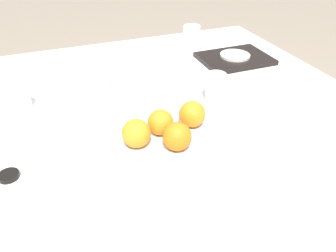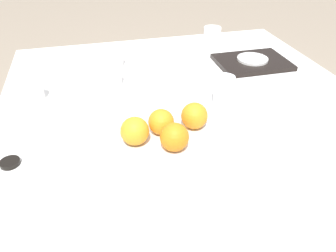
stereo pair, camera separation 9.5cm
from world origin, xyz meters
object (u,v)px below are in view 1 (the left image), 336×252
at_px(orange_2, 136,133).
at_px(soy_dish, 9,176).
at_px(cup_0, 19,100).
at_px(cup_2, 192,33).
at_px(water_glass, 215,88).
at_px(napkin, 60,111).
at_px(orange_3, 192,114).
at_px(orange_0, 177,137).
at_px(serving_tray, 235,59).
at_px(cup_3, 99,61).
at_px(orange_1, 161,122).
at_px(cup_1, 98,79).
at_px(fruit_platter, 168,137).
at_px(side_plate, 235,55).

height_order(orange_2, soy_dish, orange_2).
height_order(cup_0, cup_2, cup_2).
height_order(water_glass, napkin, water_glass).
height_order(orange_3, water_glass, water_glass).
bearing_deg(orange_2, soy_dish, 178.59).
distance_m(orange_0, cup_0, 0.59).
relative_size(serving_tray, cup_3, 4.04).
relative_size(orange_0, orange_1, 1.05).
relative_size(water_glass, napkin, 0.92).
xyz_separation_m(orange_1, water_glass, (0.25, 0.13, 0.00)).
bearing_deg(orange_1, cup_1, 106.52).
relative_size(cup_2, cup_3, 1.13).
xyz_separation_m(orange_0, orange_3, (0.09, 0.09, 0.00)).
bearing_deg(orange_3, fruit_platter, -164.91).
relative_size(cup_2, soy_dish, 1.61).
relative_size(cup_1, cup_3, 1.12).
bearing_deg(fruit_platter, napkin, 135.46).
xyz_separation_m(fruit_platter, napkin, (-0.28, 0.28, -0.01)).
xyz_separation_m(side_plate, cup_3, (-0.58, 0.13, 0.01)).
xyz_separation_m(orange_0, water_glass, (0.23, 0.22, -0.00)).
bearing_deg(orange_2, water_glass, 25.83).
bearing_deg(napkin, soy_dish, -119.32).
xyz_separation_m(fruit_platter, orange_3, (0.09, 0.02, 0.04)).
height_order(orange_2, cup_0, orange_2).
bearing_deg(soy_dish, cup_1, 51.78).
bearing_deg(side_plate, fruit_platter, -137.81).
xyz_separation_m(orange_0, cup_1, (-0.13, 0.46, -0.02)).
bearing_deg(cup_3, orange_1, -82.37).
relative_size(fruit_platter, water_glass, 2.79).
height_order(cup_1, soy_dish, cup_1).
xyz_separation_m(water_glass, cup_0, (-0.64, 0.20, -0.02)).
xyz_separation_m(orange_3, side_plate, (0.40, 0.42, -0.03)).
xyz_separation_m(orange_0, soy_dish, (-0.44, 0.06, -0.05)).
distance_m(side_plate, cup_2, 0.31).
xyz_separation_m(orange_3, napkin, (-0.37, 0.26, -0.05)).
distance_m(cup_2, cup_3, 0.54).
bearing_deg(cup_0, cup_3, 34.66).
bearing_deg(fruit_platter, orange_2, -173.13).
xyz_separation_m(orange_2, orange_3, (0.19, 0.04, -0.00)).
distance_m(orange_2, water_glass, 0.37).
xyz_separation_m(cup_1, soy_dish, (-0.31, -0.40, -0.04)).
xyz_separation_m(serving_tray, side_plate, (0.00, 0.00, 0.01)).
bearing_deg(water_glass, orange_3, -139.32).
bearing_deg(cup_1, orange_3, -59.92).
xyz_separation_m(orange_0, orange_1, (-0.02, 0.09, -0.00)).
distance_m(orange_1, napkin, 0.38).
distance_m(cup_2, napkin, 0.85).
relative_size(water_glass, soy_dish, 2.06).
bearing_deg(orange_1, side_plate, 40.02).
height_order(serving_tray, cup_3, cup_3).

